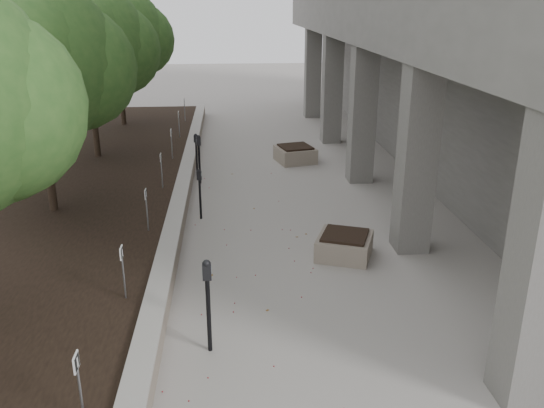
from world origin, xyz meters
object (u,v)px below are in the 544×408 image
parking_meter_3 (200,194)px  parking_meter_2 (208,306)px  crabapple_tree_4 (89,71)px  parking_meter_5 (199,159)px  planter_front (344,245)px  planter_back (295,154)px  crabapple_tree_5 (118,56)px  parking_meter_4 (196,154)px  crabapple_tree_3 (38,97)px

parking_meter_3 → parking_meter_2: bearing=-72.0°
crabapple_tree_4 → parking_meter_5: 4.55m
parking_meter_2 → parking_meter_5: 8.66m
planter_front → planter_back: planter_back is taller
parking_meter_2 → planter_back: parking_meter_2 is taller
crabapple_tree_5 → parking_meter_5: crabapple_tree_5 is taller
parking_meter_2 → parking_meter_3: 5.71m
parking_meter_3 → crabapple_tree_5: bearing=123.9°
crabapple_tree_5 → parking_meter_4: crabapple_tree_5 is taller
crabapple_tree_3 → parking_meter_5: 5.16m
crabapple_tree_3 → parking_meter_3: 4.31m
crabapple_tree_4 → parking_meter_3: size_ratio=4.19×
crabapple_tree_3 → planter_back: 8.82m
planter_front → crabapple_tree_4: bearing=132.5°
crabapple_tree_3 → parking_meter_3: bearing=2.3°
parking_meter_4 → planter_back: parking_meter_4 is taller
crabapple_tree_5 → parking_meter_5: (3.38, -6.91, -2.38)m
planter_front → planter_back: bearing=91.4°
parking_meter_4 → planter_back: bearing=32.5°
crabapple_tree_3 → crabapple_tree_4: (0.00, 5.00, 0.00)m
crabapple_tree_3 → parking_meter_5: (3.38, 3.09, -2.38)m
crabapple_tree_5 → parking_meter_4: bearing=-61.7°
planter_front → crabapple_tree_3: bearing=161.0°
crabapple_tree_4 → parking_meter_2: 11.49m
parking_meter_2 → parking_meter_3: bearing=91.7°
crabapple_tree_5 → parking_meter_5: bearing=-63.9°
crabapple_tree_5 → parking_meter_4: 7.28m
planter_back → parking_meter_3: bearing=-120.3°
crabapple_tree_5 → parking_meter_4: (3.25, -6.03, -2.46)m
crabapple_tree_4 → parking_meter_2: bearing=-69.7°
parking_meter_5 → planter_back: parking_meter_5 is taller
crabapple_tree_3 → parking_meter_5: crabapple_tree_3 is taller
crabapple_tree_3 → parking_meter_3: crabapple_tree_3 is taller
parking_meter_2 → parking_meter_5: parking_meter_2 is taller
parking_meter_5 → parking_meter_2: bearing=-96.0°
parking_meter_3 → parking_meter_4: bearing=108.3°
parking_meter_3 → planter_front: bearing=-23.4°
parking_meter_2 → crabapple_tree_4: bearing=108.2°
crabapple_tree_3 → planter_front: size_ratio=4.94×
crabapple_tree_3 → crabapple_tree_5: same height
crabapple_tree_4 → planter_back: (6.51, 0.24, -2.84)m
parking_meter_4 → parking_meter_5: parking_meter_5 is taller
crabapple_tree_5 → planter_back: 8.55m
parking_meter_3 → parking_meter_5: bearing=107.1°
crabapple_tree_5 → parking_meter_3: (3.52, -9.86, -2.47)m
crabapple_tree_3 → planter_back: crabapple_tree_3 is taller
parking_meter_2 → planter_front: 4.32m
crabapple_tree_5 → parking_meter_3: bearing=-70.3°
parking_meter_4 → planter_front: (3.43, -6.27, -0.40)m
parking_meter_4 → planter_front: parking_meter_4 is taller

